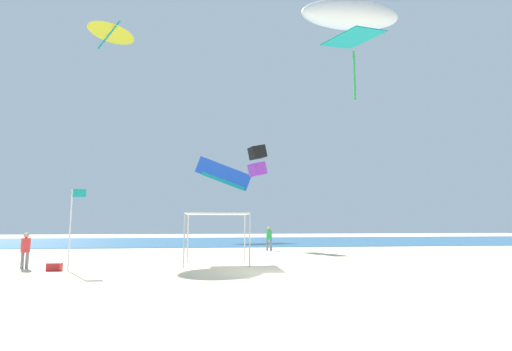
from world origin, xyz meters
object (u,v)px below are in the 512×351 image
object	(u,v)px
kite_inflatable_white	(350,15)
kite_diamond_teal	(353,41)
cooler_box	(54,267)
person_leftmost	(26,248)
person_central	(269,236)
kite_box_black	(257,161)
banner_flag	(72,221)
kite_delta_yellow	(112,30)
canopy_tent	(217,216)
kite_parafoil_blue	(223,174)

from	to	relation	value
kite_inflatable_white	kite_diamond_teal	distance (m)	8.99
cooler_box	person_leftmost	bearing A→B (deg)	150.96
person_central	kite_box_black	distance (m)	6.70
banner_flag	kite_delta_yellow	size ratio (longest dim) A/B	0.78
kite_inflatable_white	canopy_tent	bearing A→B (deg)	41.49
kite_diamond_teal	kite_parafoil_blue	size ratio (longest dim) A/B	0.70
person_central	kite_parafoil_blue	xyz separation A→B (m)	(-2.93, 15.13, 6.44)
person_leftmost	banner_flag	bearing A→B (deg)	2.78
banner_flag	kite_parafoil_blue	xyz separation A→B (m)	(7.17, 26.07, 5.36)
cooler_box	kite_parafoil_blue	world-z (taller)	kite_parafoil_blue
cooler_box	kite_parafoil_blue	xyz separation A→B (m)	(7.84, 25.93, 7.28)
person_central	kite_inflatable_white	bearing A→B (deg)	46.71
kite_inflatable_white	kite_delta_yellow	distance (m)	20.34
canopy_tent	cooler_box	world-z (taller)	canopy_tent
kite_parafoil_blue	kite_delta_yellow	world-z (taller)	kite_delta_yellow
person_central	banner_flag	distance (m)	14.93
canopy_tent	banner_flag	bearing A→B (deg)	-161.81
kite_delta_yellow	banner_flag	bearing A→B (deg)	-178.06
banner_flag	kite_parafoil_blue	world-z (taller)	kite_parafoil_blue
canopy_tent	banner_flag	size ratio (longest dim) A/B	0.89
canopy_tent	cooler_box	xyz separation A→B (m)	(-6.86, -1.89, -2.18)
canopy_tent	kite_inflatable_white	size ratio (longest dim) A/B	0.37
kite_inflatable_white	kite_parafoil_blue	distance (m)	20.90
kite_diamond_teal	kite_box_black	bearing A→B (deg)	-176.41
banner_flag	kite_delta_yellow	world-z (taller)	kite_delta_yellow
person_leftmost	kite_inflatable_white	world-z (taller)	kite_inflatable_white
kite_parafoil_blue	kite_delta_yellow	distance (m)	18.31
person_leftmost	kite_parafoil_blue	bearing A→B (deg)	96.55
cooler_box	kite_box_black	xyz separation A→B (m)	(10.24, 13.66, 6.88)
banner_flag	cooler_box	bearing A→B (deg)	168.00
cooler_box	person_central	bearing A→B (deg)	45.07
kite_inflatable_white	kite_diamond_teal	xyz separation A→B (m)	(-2.36, -6.58, -5.65)
canopy_tent	kite_diamond_teal	world-z (taller)	kite_diamond_teal
canopy_tent	person_leftmost	world-z (taller)	canopy_tent
kite_parafoil_blue	canopy_tent	bearing A→B (deg)	-94.61
person_leftmost	person_central	size ratio (longest dim) A/B	0.91
kite_box_black	kite_inflatable_white	bearing A→B (deg)	59.87
kite_box_black	kite_delta_yellow	bearing A→B (deg)	-114.67
person_leftmost	person_central	distance (m)	15.85
person_leftmost	kite_delta_yellow	world-z (taller)	kite_delta_yellow
person_central	kite_delta_yellow	size ratio (longest dim) A/B	0.39
person_leftmost	cooler_box	distance (m)	1.97
kite_parafoil_blue	kite_box_black	bearing A→B (deg)	-81.19
canopy_tent	kite_diamond_teal	bearing A→B (deg)	21.57
cooler_box	kite_box_black	distance (m)	18.40
person_central	kite_delta_yellow	distance (m)	22.24
kite_diamond_teal	kite_parafoil_blue	bearing A→B (deg)	171.79
person_central	kite_parafoil_blue	size ratio (longest dim) A/B	0.27
person_leftmost	kite_diamond_teal	distance (m)	21.73
kite_diamond_teal	kite_parafoil_blue	world-z (taller)	kite_diamond_teal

